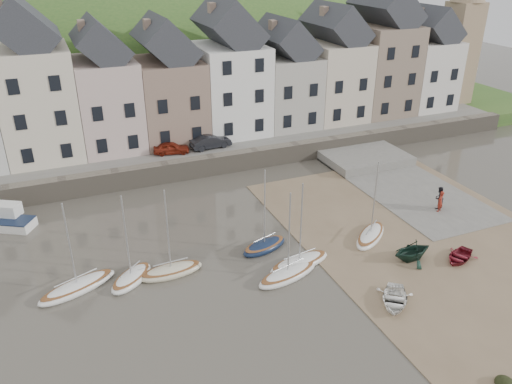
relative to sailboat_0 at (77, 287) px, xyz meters
name	(u,v)px	position (x,y,z in m)	size (l,w,h in m)	color
ground	(291,269)	(13.28, -3.01, -0.26)	(160.00, 160.00, 0.00)	#413D33
quay_land	(172,121)	(13.28, 28.99, 0.49)	(90.00, 30.00, 1.50)	#335923
quay_street	(200,146)	(13.28, 17.49, 1.29)	(70.00, 7.00, 0.10)	slate
seawall	(211,165)	(13.28, 13.99, 0.64)	(70.00, 1.20, 1.80)	slate
beach	(424,236)	(24.28, -3.01, -0.23)	(18.00, 26.00, 0.06)	brown
slipway	(401,184)	(28.28, 4.99, -0.20)	(8.00, 18.00, 0.12)	slate
hillside	(113,181)	(8.28, 56.99, -18.25)	(134.40, 84.00, 84.00)	#335923
townhouse_terrace	(204,79)	(15.04, 20.99, 7.06)	(61.05, 8.00, 13.93)	silver
church_spire	(464,23)	(47.83, 20.99, 10.80)	(4.00, 4.00, 18.00)	#997F60
sailboat_0	(77,287)	(0.00, 0.00, 0.00)	(5.29, 3.31, 6.32)	white
sailboat_1	(132,278)	(3.27, -0.34, 0.01)	(3.67, 3.57, 6.32)	white
sailboat_2	(171,271)	(5.80, -0.55, 0.00)	(4.30, 1.73, 6.32)	beige
sailboat_3	(288,274)	(12.68, -3.80, 0.00)	(4.89, 2.65, 6.32)	white
sailboat_4	(299,262)	(13.98, -2.90, 0.00)	(4.82, 2.26, 6.32)	white
sailboat_5	(264,246)	(12.64, -0.09, 0.01)	(3.95, 2.55, 6.32)	#121F3A
sailboat_6	(370,235)	(20.39, -1.75, 0.00)	(4.37, 3.87, 6.32)	white
motorboat_2	(2,220)	(-4.51, 10.56, 0.32)	(5.23, 4.04, 1.70)	white
rowboat_white	(395,299)	(17.35, -8.73, 0.12)	(2.22, 3.11, 0.64)	white
rowboat_green	(412,250)	(21.30, -5.28, 0.56)	(2.50, 2.89, 1.52)	black
rowboat_red	(459,256)	(24.28, -6.54, 0.08)	(1.95, 2.74, 0.57)	maroon
person_red	(440,201)	(27.81, -0.43, 0.73)	(0.64, 0.42, 1.75)	maroon
person_dark	(439,198)	(28.05, 0.01, 0.80)	(0.91, 0.71, 1.88)	black
car_left	(171,148)	(10.22, 16.49, 1.91)	(1.35, 3.36, 1.14)	maroon
car_right	(211,142)	(14.13, 16.49, 2.00)	(1.39, 3.99, 1.32)	black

